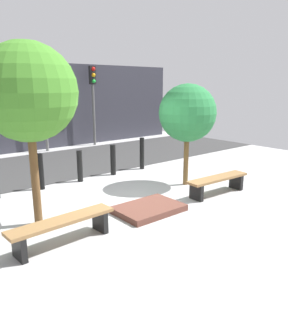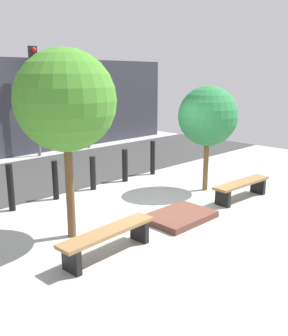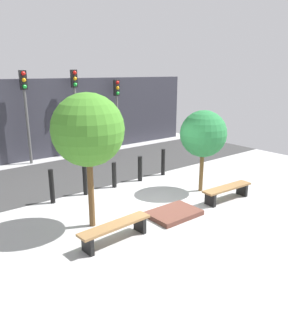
# 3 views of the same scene
# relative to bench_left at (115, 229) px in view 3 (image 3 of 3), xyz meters

# --- Properties ---
(ground_plane) EXTENTS (18.00, 18.00, 0.00)m
(ground_plane) POSITION_rel_bench_left_xyz_m (2.10, 0.87, -0.34)
(ground_plane) COLOR #A5A5A5
(road_strip) EXTENTS (18.00, 4.32, 0.01)m
(road_strip) POSITION_rel_bench_left_xyz_m (2.10, 5.61, -0.33)
(road_strip) COLOR #353535
(road_strip) RESTS_ON ground
(building_facade) EXTENTS (16.20, 0.50, 3.58)m
(building_facade) POSITION_rel_bench_left_xyz_m (2.10, 8.78, 1.46)
(building_facade) COLOR #33333D
(building_facade) RESTS_ON ground
(bench_left) EXTENTS (1.92, 0.49, 0.46)m
(bench_left) POSITION_rel_bench_left_xyz_m (0.00, 0.00, 0.00)
(bench_left) COLOR black
(bench_left) RESTS_ON ground
(bench_right) EXTENTS (1.85, 0.49, 0.45)m
(bench_right) POSITION_rel_bench_left_xyz_m (4.19, 0.00, -0.01)
(bench_right) COLOR black
(bench_right) RESTS_ON ground
(planter_bed) EXTENTS (1.42, 1.00, 0.13)m
(planter_bed) POSITION_rel_bench_left_xyz_m (2.10, 0.20, -0.27)
(planter_bed) COLOR brown
(planter_bed) RESTS_ON ground
(tree_behind_left_bench) EXTENTS (1.80, 1.80, 3.44)m
(tree_behind_left_bench) POSITION_rel_bench_left_xyz_m (0.00, 1.09, 2.20)
(tree_behind_left_bench) COLOR brown
(tree_behind_left_bench) RESTS_ON ground
(tree_behind_right_bench) EXTENTS (1.52, 1.52, 2.72)m
(tree_behind_right_bench) POSITION_rel_bench_left_xyz_m (4.19, 1.09, 1.61)
(tree_behind_right_bench) COLOR brown
(tree_behind_right_bench) RESTS_ON ground
(bollard_far_left) EXTENTS (0.14, 0.14, 1.07)m
(bollard_far_left) POSITION_rel_bench_left_xyz_m (-0.18, 3.21, 0.20)
(bollard_far_left) COLOR black
(bollard_far_left) RESTS_ON ground
(bollard_left) EXTENTS (0.14, 0.14, 0.96)m
(bollard_left) POSITION_rel_bench_left_xyz_m (0.96, 3.21, 0.15)
(bollard_left) COLOR black
(bollard_left) RESTS_ON ground
(bollard_center) EXTENTS (0.15, 0.15, 0.90)m
(bollard_center) POSITION_rel_bench_left_xyz_m (2.10, 3.21, 0.11)
(bollard_center) COLOR black
(bollard_center) RESTS_ON ground
(bollard_right) EXTENTS (0.16, 0.16, 0.93)m
(bollard_right) POSITION_rel_bench_left_xyz_m (3.23, 3.21, 0.13)
(bollard_right) COLOR black
(bollard_right) RESTS_ON ground
(bollard_far_right) EXTENTS (0.15, 0.15, 1.03)m
(bollard_far_right) POSITION_rel_bench_left_xyz_m (4.37, 3.21, 0.18)
(bollard_far_right) COLOR black
(bollard_far_right) RESTS_ON ground
(traffic_light_mid_west) EXTENTS (0.28, 0.27, 3.94)m
(traffic_light_mid_west) POSITION_rel_bench_left_xyz_m (0.95, 8.06, 2.37)
(traffic_light_mid_west) COLOR #575757
(traffic_light_mid_west) RESTS_ON ground
(traffic_light_mid_east) EXTENTS (0.28, 0.27, 3.96)m
(traffic_light_mid_east) POSITION_rel_bench_left_xyz_m (3.25, 8.06, 2.39)
(traffic_light_mid_east) COLOR slate
(traffic_light_mid_east) RESTS_ON ground
(traffic_light_east) EXTENTS (0.28, 0.27, 3.49)m
(traffic_light_east) POSITION_rel_bench_left_xyz_m (5.54, 8.06, 2.08)
(traffic_light_east) COLOR #5B5B5B
(traffic_light_east) RESTS_ON ground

